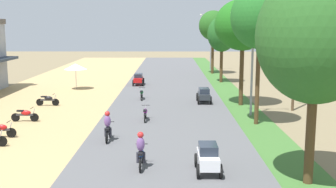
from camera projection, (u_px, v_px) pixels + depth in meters
parked_motorbike_third at (1, 129)px, 23.11m from camera, size 1.80×0.54×0.94m
parked_motorbike_fourth at (25, 114)px, 26.96m from camera, size 1.80×0.54×0.94m
parked_motorbike_fifth at (48, 100)px, 32.28m from camera, size 1.80×0.54×0.94m
vendor_umbrella at (76, 67)px, 40.26m from camera, size 2.20×2.20×2.52m
median_tree_nearest at (316, 37)px, 15.60m from camera, size 4.55×4.55×8.43m
median_tree_second at (260, 17)px, 25.30m from camera, size 3.59×3.59×8.75m
median_tree_third at (243, 25)px, 31.63m from camera, size 4.36×4.36×8.25m
median_tree_fourth at (222, 34)px, 44.86m from camera, size 3.16×3.16×7.20m
median_tree_fifth at (213, 26)px, 52.90m from camera, size 3.65×3.65×8.09m
streetlamp_near at (253, 55)px, 28.23m from camera, size 3.16×0.20×7.29m
streetlamp_mid at (211, 38)px, 57.18m from camera, size 3.16×0.20×7.86m
utility_pole_near at (296, 47)px, 30.04m from camera, size 1.80×0.20×9.13m
car_hatchback_white at (208, 157)px, 17.61m from camera, size 1.04×2.00×1.23m
car_sedan_charcoal at (204, 94)px, 33.50m from camera, size 1.10×2.26×1.19m
car_sedan_red at (138, 79)px, 43.36m from camera, size 1.10×2.26×1.19m
motorbike_foreground_rider at (141, 151)px, 18.13m from camera, size 0.54×1.80×1.66m
motorbike_ahead_second at (108, 127)px, 22.41m from camera, size 0.54×1.80×1.66m
motorbike_ahead_third at (145, 113)px, 27.27m from camera, size 0.54×1.80×0.94m
motorbike_ahead_fourth at (142, 93)px, 35.01m from camera, size 0.54×1.80×0.94m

